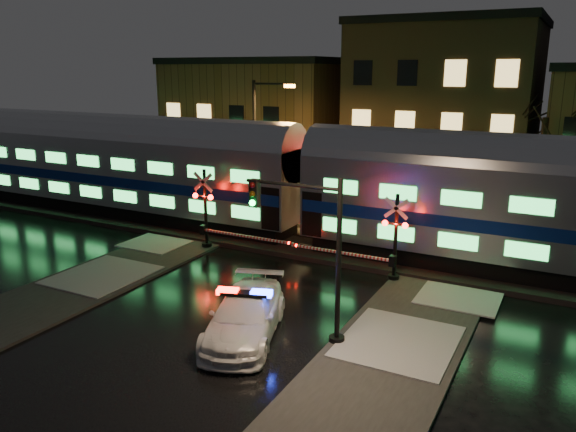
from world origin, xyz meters
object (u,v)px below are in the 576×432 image
object	(u,v)px
police_car	(245,316)
crossing_signal_left	(211,218)
crossing_signal_right	(386,246)
streetlight	(259,140)
traffic_light	(313,255)

from	to	relation	value
police_car	crossing_signal_left	size ratio (longest dim) A/B	1.00
crossing_signal_left	crossing_signal_right	bearing A→B (deg)	-0.04
crossing_signal_left	streetlight	xyz separation A→B (m)	(-1.20, 6.70, 2.99)
traffic_light	crossing_signal_left	bearing A→B (deg)	152.13
crossing_signal_left	traffic_light	distance (m)	10.52
police_car	crossing_signal_left	bearing A→B (deg)	113.02
police_car	crossing_signal_left	distance (m)	9.57
crossing_signal_right	traffic_light	bearing A→B (deg)	-94.09
police_car	traffic_light	size ratio (longest dim) A/B	1.02
crossing_signal_right	crossing_signal_left	world-z (taller)	crossing_signal_left
police_car	crossing_signal_right	bearing A→B (deg)	51.85
police_car	streetlight	world-z (taller)	streetlight
crossing_signal_left	streetlight	size ratio (longest dim) A/B	0.70
police_car	traffic_light	distance (m)	3.10
crossing_signal_left	traffic_light	bearing A→B (deg)	-36.48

